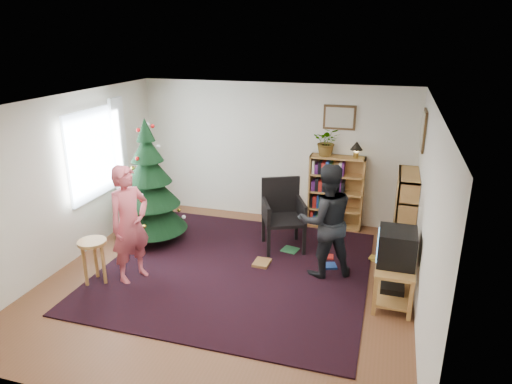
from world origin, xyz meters
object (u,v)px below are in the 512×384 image
(picture_right, at_px, (424,130))
(person_by_chair, at_px, (326,221))
(bookshelf_right, at_px, (405,213))
(person_standing, at_px, (130,224))
(bookshelf_back, at_px, (336,191))
(tv_stand, at_px, (393,278))
(armchair, at_px, (285,211))
(potted_plant, at_px, (327,142))
(christmas_tree, at_px, (150,192))
(stool, at_px, (93,250))
(picture_back, at_px, (340,117))
(table_lamp, at_px, (357,147))
(crt_tv, at_px, (397,247))

(picture_right, distance_m, person_by_chair, 2.04)
(bookshelf_right, bearing_deg, person_standing, 118.53)
(picture_right, height_order, bookshelf_back, picture_right)
(person_by_chair, bearing_deg, bookshelf_back, -113.00)
(bookshelf_right, distance_m, tv_stand, 1.56)
(bookshelf_back, distance_m, armchair, 1.23)
(potted_plant, bearing_deg, christmas_tree, -150.85)
(bookshelf_back, xyz_separation_m, stool, (-2.92, -2.95, -0.16))
(bookshelf_back, bearing_deg, bookshelf_right, -31.17)
(picture_back, xyz_separation_m, person_standing, (-2.45, -2.82, -1.11))
(potted_plant, bearing_deg, tv_stand, -60.78)
(stool, bearing_deg, picture_right, 29.19)
(bookshelf_right, height_order, person_by_chair, person_by_chair)
(bookshelf_back, relative_size, potted_plant, 2.61)
(picture_right, height_order, stool, picture_right)
(table_lamp, bearing_deg, stool, -137.56)
(picture_back, xyz_separation_m, table_lamp, (0.33, -0.14, -0.46))
(bookshelf_back, relative_size, person_by_chair, 0.79)
(picture_back, distance_m, picture_right, 1.51)
(table_lamp, bearing_deg, person_by_chair, -97.20)
(stool, bearing_deg, bookshelf_right, 28.80)
(christmas_tree, distance_m, stool, 1.52)
(tv_stand, distance_m, armchair, 2.10)
(picture_back, distance_m, table_lamp, 0.58)
(picture_back, relative_size, bookshelf_right, 0.42)
(christmas_tree, xyz_separation_m, person_standing, (0.36, -1.21, -0.03))
(tv_stand, relative_size, potted_plant, 1.72)
(picture_right, xyz_separation_m, potted_plant, (-1.50, 0.59, -0.40))
(person_standing, bearing_deg, bookshelf_right, -38.33)
(christmas_tree, relative_size, table_lamp, 7.29)
(armchair, distance_m, person_by_chair, 1.08)
(picture_back, xyz_separation_m, potted_plant, (-0.17, -0.14, -0.40))
(table_lamp, bearing_deg, bookshelf_back, 180.00)
(tv_stand, distance_m, person_by_chair, 1.18)
(christmas_tree, bearing_deg, table_lamp, 25.12)
(person_by_chair, xyz_separation_m, potted_plant, (-0.28, 1.78, 0.72))
(tv_stand, bearing_deg, armchair, 145.35)
(picture_back, bearing_deg, person_by_chair, -86.84)
(picture_right, height_order, person_by_chair, picture_right)
(tv_stand, relative_size, stool, 1.32)
(picture_right, distance_m, tv_stand, 2.32)
(crt_tv, distance_m, potted_plant, 2.66)
(stool, distance_m, potted_plant, 4.14)
(person_standing, distance_m, table_lamp, 3.92)
(picture_right, bearing_deg, table_lamp, 149.34)
(person_standing, xyz_separation_m, potted_plant, (2.28, 2.68, 0.71))
(stool, relative_size, potted_plant, 1.30)
(potted_plant, height_order, table_lamp, potted_plant)
(stool, relative_size, table_lamp, 2.28)
(christmas_tree, distance_m, person_by_chair, 2.93)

